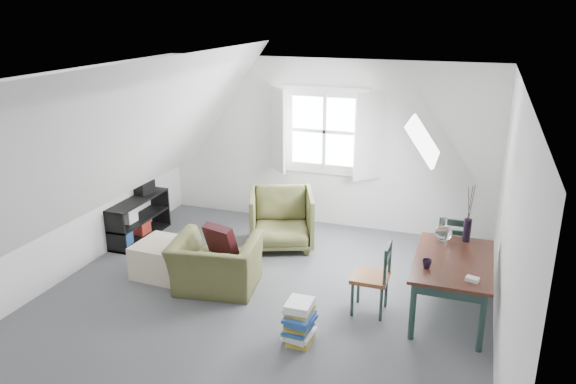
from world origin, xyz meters
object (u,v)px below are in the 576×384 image
at_px(dining_table, 453,267).
at_px(media_shelf, 135,221).
at_px(armchair_far, 281,245).
at_px(dining_chair_far, 453,247).
at_px(ottoman, 164,258).
at_px(armchair_near, 217,288).
at_px(magazine_stack, 299,322).
at_px(dining_chair_near, 373,277).

xyz_separation_m(dining_table, media_shelf, (-4.42, 0.71, -0.31)).
xyz_separation_m(armchair_far, dining_chair_far, (2.31, -0.29, 0.44)).
height_order(ottoman, dining_table, dining_table).
xyz_separation_m(dining_table, dining_chair_far, (-0.04, 0.87, -0.14)).
bearing_deg(dining_chair_far, armchair_near, 12.25).
distance_m(ottoman, magazine_stack, 2.23).
bearing_deg(magazine_stack, armchair_near, 150.34).
height_order(dining_chair_near, magazine_stack, dining_chair_near).
distance_m(dining_table, magazine_stack, 1.74).
bearing_deg(ottoman, armchair_far, 50.25).
bearing_deg(dining_chair_near, dining_table, 87.96).
bearing_deg(armchair_near, media_shelf, -38.01).
height_order(armchair_near, ottoman, ottoman).
bearing_deg(armchair_far, dining_chair_far, -28.43).
height_order(armchair_far, dining_chair_far, dining_chair_far).
bearing_deg(dining_chair_near, media_shelf, -120.63).
xyz_separation_m(media_shelf, magazine_stack, (3.04, -1.72, -0.05)).
relative_size(armchair_far, dining_chair_far, 1.04).
relative_size(armchair_near, media_shelf, 0.84).
bearing_deg(ottoman, media_shelf, 138.74).
relative_size(armchair_far, dining_chair_near, 1.07).
bearing_deg(dining_chair_far, ottoman, 5.13).
bearing_deg(media_shelf, dining_chair_near, -10.42).
height_order(armchair_near, media_shelf, media_shelf).
bearing_deg(media_shelf, armchair_far, 15.91).
relative_size(dining_chair_near, magazine_stack, 1.91).
height_order(ottoman, magazine_stack, magazine_stack).
distance_m(dining_table, dining_chair_far, 0.88).
xyz_separation_m(armchair_near, armchair_far, (0.30, 1.44, 0.00)).
height_order(armchair_far, media_shelf, media_shelf).
height_order(dining_table, dining_chair_near, dining_chair_near).
height_order(armchair_far, dining_table, dining_table).
xyz_separation_m(armchair_far, dining_table, (2.35, -1.15, 0.58)).
bearing_deg(armchair_near, dining_chair_far, -164.84).
bearing_deg(ottoman, magazine_stack, -22.59).
bearing_deg(armchair_near, dining_table, 177.43).
relative_size(armchair_far, dining_table, 0.66).
height_order(armchair_near, magazine_stack, magazine_stack).
height_order(ottoman, media_shelf, media_shelf).
bearing_deg(dining_chair_near, magazine_stack, -52.14).
height_order(armchair_near, dining_table, dining_table).
xyz_separation_m(armchair_far, magazine_stack, (0.97, -2.16, 0.22)).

